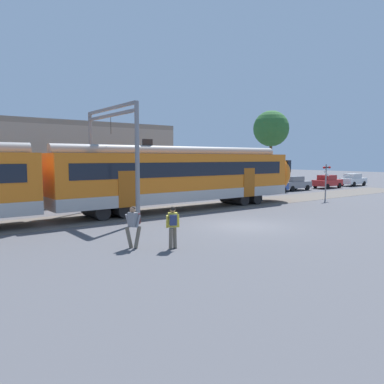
{
  "coord_description": "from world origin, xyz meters",
  "views": [
    {
      "loc": [
        -13.75,
        -13.79,
        3.54
      ],
      "look_at": [
        -1.03,
        3.18,
        1.6
      ],
      "focal_mm": 35.0,
      "sensor_mm": 36.0,
      "label": 1
    }
  ],
  "objects_px": {
    "pedestrian_yellow": "(173,224)",
    "parked_car_red": "(327,181)",
    "parked_car_white": "(353,180)",
    "crossing_signal": "(326,176)",
    "parked_car_blue": "(269,186)",
    "parked_car_grey": "(294,183)",
    "pedestrian_grey": "(134,223)"
  },
  "relations": [
    {
      "from": "pedestrian_yellow",
      "to": "parked_car_red",
      "type": "bearing_deg",
      "value": 23.63
    },
    {
      "from": "parked_car_white",
      "to": "crossing_signal",
      "type": "xyz_separation_m",
      "value": [
        -17.25,
        -7.48,
        1.23
      ]
    },
    {
      "from": "parked_car_blue",
      "to": "parked_car_white",
      "type": "relative_size",
      "value": 0.99
    },
    {
      "from": "parked_car_grey",
      "to": "crossing_signal",
      "type": "bearing_deg",
      "value": -126.69
    },
    {
      "from": "parked_car_white",
      "to": "parked_car_grey",
      "type": "bearing_deg",
      "value": 179.1
    },
    {
      "from": "pedestrian_yellow",
      "to": "parked_car_red",
      "type": "xyz_separation_m",
      "value": [
        30.94,
        13.53,
        -0.21
      ]
    },
    {
      "from": "pedestrian_yellow",
      "to": "parked_car_red",
      "type": "height_order",
      "value": "pedestrian_yellow"
    },
    {
      "from": "pedestrian_yellow",
      "to": "parked_car_blue",
      "type": "relative_size",
      "value": 0.42
    },
    {
      "from": "parked_car_blue",
      "to": "pedestrian_grey",
      "type": "bearing_deg",
      "value": -150.61
    },
    {
      "from": "pedestrian_yellow",
      "to": "parked_car_grey",
      "type": "bearing_deg",
      "value": 28.79
    },
    {
      "from": "parked_car_red",
      "to": "parked_car_white",
      "type": "bearing_deg",
      "value": 1.37
    },
    {
      "from": "pedestrian_grey",
      "to": "pedestrian_yellow",
      "type": "height_order",
      "value": "same"
    },
    {
      "from": "parked_car_grey",
      "to": "parked_car_white",
      "type": "xyz_separation_m",
      "value": [
        11.54,
        -0.18,
        0.0
      ]
    },
    {
      "from": "parked_car_white",
      "to": "parked_car_red",
      "type": "bearing_deg",
      "value": -178.63
    },
    {
      "from": "parked_car_red",
      "to": "parked_car_white",
      "type": "height_order",
      "value": "same"
    },
    {
      "from": "pedestrian_grey",
      "to": "parked_car_grey",
      "type": "height_order",
      "value": "pedestrian_grey"
    },
    {
      "from": "parked_car_grey",
      "to": "crossing_signal",
      "type": "xyz_separation_m",
      "value": [
        -5.71,
        -7.66,
        1.23
      ]
    },
    {
      "from": "pedestrian_yellow",
      "to": "parked_car_white",
      "type": "height_order",
      "value": "pedestrian_yellow"
    },
    {
      "from": "pedestrian_grey",
      "to": "pedestrian_yellow",
      "type": "bearing_deg",
      "value": -41.17
    },
    {
      "from": "parked_car_red",
      "to": "parked_car_white",
      "type": "relative_size",
      "value": 1.0
    },
    {
      "from": "pedestrian_yellow",
      "to": "parked_car_white",
      "type": "distance_m",
      "value": 39.21
    },
    {
      "from": "parked_car_blue",
      "to": "parked_car_white",
      "type": "distance_m",
      "value": 16.16
    },
    {
      "from": "parked_car_grey",
      "to": "parked_car_white",
      "type": "relative_size",
      "value": 1.0
    },
    {
      "from": "parked_car_blue",
      "to": "parked_car_red",
      "type": "distance_m",
      "value": 10.35
    },
    {
      "from": "parked_car_red",
      "to": "pedestrian_grey",
      "type": "bearing_deg",
      "value": -158.71
    },
    {
      "from": "parked_car_blue",
      "to": "parked_car_white",
      "type": "xyz_separation_m",
      "value": [
        16.15,
        0.4,
        0.0
      ]
    },
    {
      "from": "pedestrian_yellow",
      "to": "parked_car_grey",
      "type": "height_order",
      "value": "pedestrian_yellow"
    },
    {
      "from": "pedestrian_grey",
      "to": "parked_car_grey",
      "type": "distance_m",
      "value": 29.33
    },
    {
      "from": "parked_car_blue",
      "to": "parked_car_red",
      "type": "relative_size",
      "value": 0.99
    },
    {
      "from": "pedestrian_yellow",
      "to": "crossing_signal",
      "type": "distance_m",
      "value": 20.48
    },
    {
      "from": "parked_car_grey",
      "to": "parked_car_red",
      "type": "height_order",
      "value": "same"
    },
    {
      "from": "pedestrian_yellow",
      "to": "parked_car_blue",
      "type": "height_order",
      "value": "pedestrian_yellow"
    }
  ]
}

